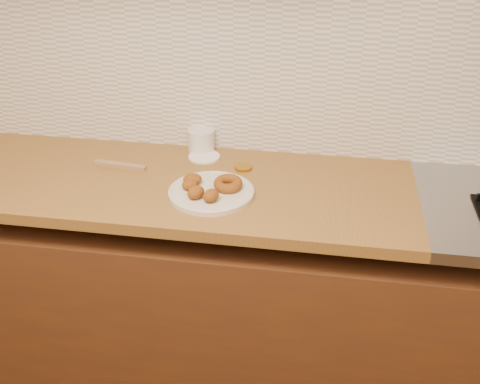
# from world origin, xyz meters

# --- Properties ---
(wall_back) EXTENTS (4.00, 0.02, 2.70)m
(wall_back) POSITION_xyz_m (0.00, 2.00, 1.35)
(wall_back) COLOR tan
(wall_back) RESTS_ON ground
(base_cabinet) EXTENTS (3.60, 0.60, 0.77)m
(base_cabinet) POSITION_xyz_m (0.00, 1.69, 0.39)
(base_cabinet) COLOR #522C12
(base_cabinet) RESTS_ON floor
(butcher_block) EXTENTS (2.30, 0.62, 0.04)m
(butcher_block) POSITION_xyz_m (-0.65, 1.69, 0.88)
(butcher_block) COLOR olive
(butcher_block) RESTS_ON base_cabinet
(backsplash) EXTENTS (3.60, 0.02, 0.60)m
(backsplash) POSITION_xyz_m (0.00, 1.99, 1.20)
(backsplash) COLOR silver
(backsplash) RESTS_ON wall_back
(donut_plate) EXTENTS (0.29, 0.29, 0.02)m
(donut_plate) POSITION_xyz_m (-0.18, 1.61, 0.91)
(donut_plate) COLOR beige
(donut_plate) RESTS_ON butcher_block
(ring_donut) EXTENTS (0.10, 0.11, 0.04)m
(ring_donut) POSITION_xyz_m (-0.13, 1.63, 0.93)
(ring_donut) COLOR #803E0C
(ring_donut) RESTS_ON donut_plate
(fried_dough_chunks) EXTENTS (0.16, 0.18, 0.04)m
(fried_dough_chunks) POSITION_xyz_m (-0.22, 1.58, 0.94)
(fried_dough_chunks) COLOR #803E0C
(fried_dough_chunks) RESTS_ON donut_plate
(plastic_tub) EXTENTS (0.12, 0.12, 0.09)m
(plastic_tub) POSITION_xyz_m (-0.29, 1.94, 0.94)
(plastic_tub) COLOR silver
(plastic_tub) RESTS_ON butcher_block
(tub_lid) EXTENTS (0.14, 0.14, 0.01)m
(tub_lid) POSITION_xyz_m (-0.27, 1.88, 0.90)
(tub_lid) COLOR white
(tub_lid) RESTS_ON butcher_block
(brass_jar_lid) EXTENTS (0.08, 0.08, 0.01)m
(brass_jar_lid) POSITION_xyz_m (-0.11, 1.81, 0.91)
(brass_jar_lid) COLOR #AA7C1A
(brass_jar_lid) RESTS_ON butcher_block
(wooden_utensil) EXTENTS (0.20, 0.05, 0.02)m
(wooden_utensil) POSITION_xyz_m (-0.55, 1.75, 0.91)
(wooden_utensil) COLOR olive
(wooden_utensil) RESTS_ON butcher_block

